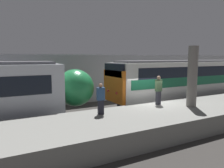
{
  "coord_description": "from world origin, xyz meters",
  "views": [
    {
      "loc": [
        -8.99,
        -11.13,
        3.92
      ],
      "look_at": [
        -2.42,
        0.98,
        2.24
      ],
      "focal_mm": 35.0,
      "sensor_mm": 36.0,
      "label": 1
    }
  ],
  "objects_px": {
    "support_pillar_near": "(192,77)",
    "person_walking": "(101,98)",
    "person_waiting": "(158,89)",
    "train_boxy": "(206,79)"
  },
  "relations": [
    {
      "from": "support_pillar_near",
      "to": "person_waiting",
      "type": "relative_size",
      "value": 2.0
    },
    {
      "from": "train_boxy",
      "to": "person_waiting",
      "type": "distance_m",
      "value": 9.02
    },
    {
      "from": "person_waiting",
      "to": "person_walking",
      "type": "relative_size",
      "value": 1.12
    },
    {
      "from": "person_waiting",
      "to": "person_walking",
      "type": "height_order",
      "value": "person_waiting"
    },
    {
      "from": "support_pillar_near",
      "to": "person_walking",
      "type": "relative_size",
      "value": 2.24
    },
    {
      "from": "support_pillar_near",
      "to": "person_waiting",
      "type": "bearing_deg",
      "value": 135.71
    },
    {
      "from": "person_waiting",
      "to": "person_walking",
      "type": "distance_m",
      "value": 4.2
    },
    {
      "from": "support_pillar_near",
      "to": "train_boxy",
      "type": "height_order",
      "value": "support_pillar_near"
    },
    {
      "from": "support_pillar_near",
      "to": "train_boxy",
      "type": "xyz_separation_m",
      "value": [
        7.04,
        4.55,
        -0.91
      ]
    },
    {
      "from": "train_boxy",
      "to": "person_walking",
      "type": "distance_m",
      "value": 13.11
    }
  ]
}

